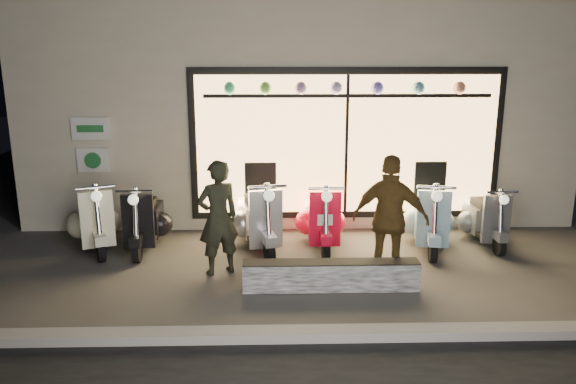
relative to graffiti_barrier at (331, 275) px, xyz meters
name	(u,v)px	position (x,y,z in m)	size (l,w,h in m)	color
ground	(306,271)	(-0.29, 0.65, -0.20)	(40.00, 40.00, 0.00)	#383533
kerb	(317,334)	(-0.29, -1.35, -0.14)	(40.00, 0.25, 0.12)	slate
shop_building	(294,98)	(-0.29, 5.63, 1.90)	(10.20, 6.23, 4.20)	beige
graffiti_barrier	(331,275)	(0.00, 0.00, 0.00)	(2.37, 0.28, 0.40)	black
scooter_silver	(258,219)	(-1.02, 1.80, 0.26)	(0.76, 1.62, 1.15)	black
scooter_red	(321,218)	(0.03, 1.87, 0.24)	(0.50, 1.53, 1.10)	black
scooter_black	(145,220)	(-2.88, 1.85, 0.23)	(0.50, 1.50, 1.07)	black
scooter_cream	(94,219)	(-3.72, 1.87, 0.25)	(0.90, 1.55, 1.12)	black
scooter_blue	(429,218)	(1.81, 1.77, 0.25)	(0.69, 1.60, 1.13)	black
scooter_grey	(483,218)	(2.78, 1.92, 0.20)	(0.45, 1.38, 0.99)	black
man	(218,218)	(-1.56, 0.62, 0.64)	(0.61, 0.40, 1.67)	black
woman	(390,219)	(0.84, 0.31, 0.69)	(1.05, 0.44, 1.79)	brown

